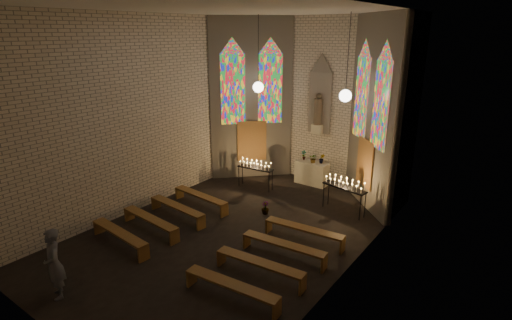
{
  "coord_description": "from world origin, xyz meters",
  "views": [
    {
      "loc": [
        7.65,
        -9.16,
        6.4
      ],
      "look_at": [
        -0.2,
        1.61,
        2.06
      ],
      "focal_mm": 28.0,
      "sensor_mm": 36.0,
      "label": 1
    }
  ],
  "objects_px": {
    "votive_stand_right": "(345,185)",
    "visitor": "(54,264)",
    "altar": "(312,173)",
    "aisle_flower_pot": "(265,208)",
    "votive_stand_left": "(255,166)"
  },
  "relations": [
    {
      "from": "votive_stand_right",
      "to": "visitor",
      "type": "xyz_separation_m",
      "value": [
        -3.73,
        -8.79,
        -0.14
      ]
    },
    {
      "from": "votive_stand_right",
      "to": "altar",
      "type": "bearing_deg",
      "value": 151.61
    },
    {
      "from": "votive_stand_left",
      "to": "visitor",
      "type": "xyz_separation_m",
      "value": [
        0.28,
        -8.79,
        -0.06
      ]
    },
    {
      "from": "altar",
      "to": "aisle_flower_pot",
      "type": "bearing_deg",
      "value": -88.52
    },
    {
      "from": "votive_stand_right",
      "to": "visitor",
      "type": "bearing_deg",
      "value": -102.96
    },
    {
      "from": "aisle_flower_pot",
      "to": "visitor",
      "type": "bearing_deg",
      "value": -102.13
    },
    {
      "from": "votive_stand_left",
      "to": "votive_stand_right",
      "type": "bearing_deg",
      "value": -6.27
    },
    {
      "from": "aisle_flower_pot",
      "to": "votive_stand_right",
      "type": "xyz_separation_m",
      "value": [
        2.24,
        1.82,
        0.83
      ]
    },
    {
      "from": "aisle_flower_pot",
      "to": "votive_stand_left",
      "type": "bearing_deg",
      "value": 134.36
    },
    {
      "from": "altar",
      "to": "votive_stand_left",
      "type": "relative_size",
      "value": 0.88
    },
    {
      "from": "aisle_flower_pot",
      "to": "votive_stand_right",
      "type": "relative_size",
      "value": 0.28
    },
    {
      "from": "votive_stand_left",
      "to": "votive_stand_right",
      "type": "relative_size",
      "value": 0.92
    },
    {
      "from": "altar",
      "to": "aisle_flower_pot",
      "type": "relative_size",
      "value": 2.93
    },
    {
      "from": "altar",
      "to": "visitor",
      "type": "bearing_deg",
      "value": -97.51
    },
    {
      "from": "altar",
      "to": "votive_stand_right",
      "type": "bearing_deg",
      "value": -38.45
    }
  ]
}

